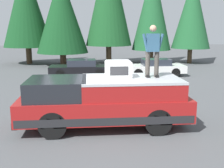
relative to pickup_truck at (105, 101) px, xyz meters
The scene contains 10 objects.
ground_plane 0.89m from the pickup_truck, 10.16° to the left, with size 90.00×90.00×0.00m, color #4C4F51.
pickup_truck is the anchor object (origin of this frame).
compressor_unit 1.16m from the pickup_truck, 73.98° to the right, with size 0.65×0.84×0.56m.
person_on_truck_bed 2.31m from the pickup_truck, 86.94° to the right, with size 0.29×0.72×1.69m.
parked_car_white 10.54m from the pickup_truck, 22.86° to the right, with size 1.64×4.10×1.16m.
parked_car_black 9.89m from the pickup_truck, ahead, with size 1.64×4.10×1.16m.
conifer_far_left 18.97m from the pickup_truck, 29.07° to the right, with size 3.51×3.51×8.02m.
conifer_left 18.14m from the pickup_truck, 18.00° to the right, with size 3.61×3.61×8.93m.
conifer_center_right 16.28m from the pickup_truck, ahead, with size 4.43×4.43×7.84m.
conifer_right 18.68m from the pickup_truck, 18.97° to the left, with size 4.32×4.32×8.96m.
Camera 1 is at (-8.88, 0.51, 3.25)m, focal length 43.99 mm.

